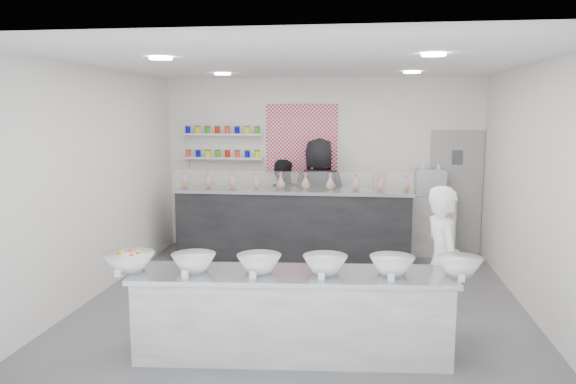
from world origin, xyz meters
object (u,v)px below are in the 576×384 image
at_px(back_bar, 293,225).
at_px(woman_prep, 443,264).
at_px(espresso_ledge, 411,223).
at_px(espresso_machine, 431,181).
at_px(staff_right, 319,196).
at_px(prep_counter, 292,314).
at_px(staff_left, 281,206).

xyz_separation_m(back_bar, woman_prep, (1.97, -3.01, 0.24)).
distance_m(back_bar, espresso_ledge, 2.06).
xyz_separation_m(espresso_ledge, espresso_machine, (0.30, 0.00, 0.72)).
relative_size(espresso_ledge, staff_right, 0.73).
xyz_separation_m(espresso_ledge, woman_prep, (0.03, -3.68, 0.30)).
relative_size(prep_counter, staff_left, 1.95).
xyz_separation_m(espresso_machine, woman_prep, (-0.27, -3.68, -0.43)).
bearing_deg(espresso_machine, staff_left, -175.91).
bearing_deg(woman_prep, prep_counter, 98.01).
bearing_deg(espresso_machine, woman_prep, -94.20).
distance_m(prep_counter, espresso_machine, 4.71).
bearing_deg(espresso_ledge, espresso_machine, 0.00).
distance_m(woman_prep, staff_left, 4.16).
distance_m(espresso_ledge, staff_left, 2.24).
height_order(espresso_ledge, staff_left, staff_left).
xyz_separation_m(back_bar, espresso_ledge, (1.94, 0.67, -0.05)).
relative_size(prep_counter, back_bar, 0.83).
distance_m(back_bar, espresso_machine, 2.44).
relative_size(espresso_ledge, espresso_machine, 2.95).
xyz_separation_m(back_bar, staff_right, (0.38, 0.49, 0.40)).
relative_size(woman_prep, staff_right, 0.84).
height_order(espresso_ledge, espresso_machine, espresso_machine).
bearing_deg(back_bar, woman_prep, -57.41).
relative_size(prep_counter, espresso_ledge, 2.18).
xyz_separation_m(prep_counter, staff_left, (-0.73, 4.10, 0.38)).
relative_size(woman_prep, staff_left, 1.03).
height_order(staff_left, staff_right, staff_right).
bearing_deg(back_bar, espresso_machine, 15.98).
xyz_separation_m(espresso_machine, staff_right, (-1.86, -0.18, -0.27)).
height_order(back_bar, staff_left, staff_left).
bearing_deg(espresso_machine, back_bar, -163.32).
bearing_deg(staff_right, back_bar, 44.76).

